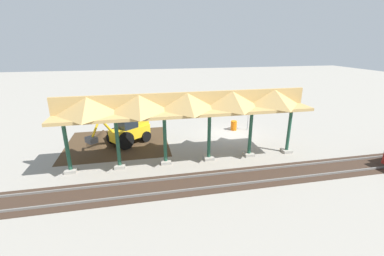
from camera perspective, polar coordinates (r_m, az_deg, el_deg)
ground_plane at (r=23.54m, az=8.47°, el=-1.37°), size 120.00×120.00×0.00m
dirt_work_zone at (r=22.12m, az=-16.17°, el=-3.26°), size 8.13×7.00×0.01m
platform_canopy at (r=16.79m, az=-1.07°, el=5.49°), size 16.53×3.20×4.90m
rail_tracks at (r=17.17m, az=17.36°, el=-9.86°), size 60.00×2.58×0.15m
stop_sign at (r=24.51m, az=12.41°, el=3.12°), size 0.76×0.06×2.23m
backhoe at (r=21.30m, az=-13.99°, el=-0.30°), size 4.82×4.13×2.82m
dirt_mound at (r=22.47m, az=-18.83°, el=-3.19°), size 5.80×5.80×2.33m
traffic_barrel at (r=24.57m, az=9.26°, el=0.55°), size 0.56×0.56×0.90m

